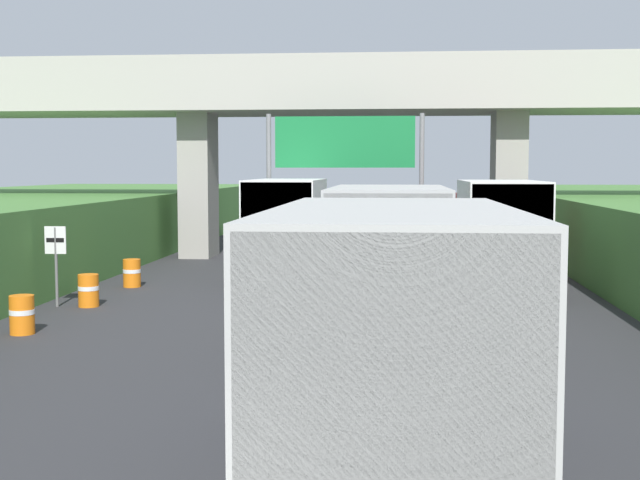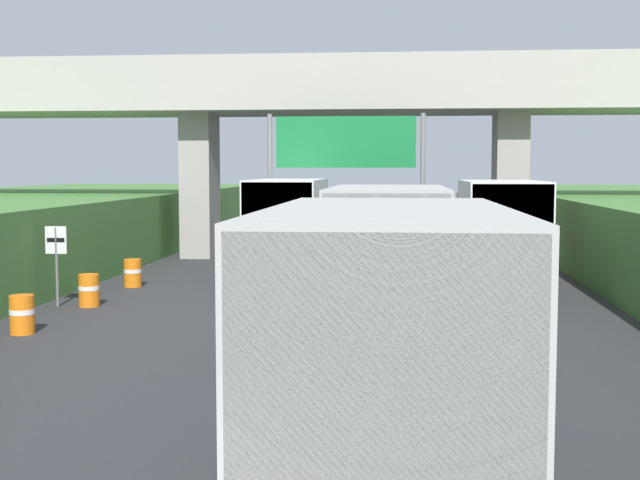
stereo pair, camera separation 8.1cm
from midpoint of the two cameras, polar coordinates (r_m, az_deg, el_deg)
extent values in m
cube|color=white|center=(29.90, 1.32, -2.50)|extent=(0.20, 92.22, 0.01)
cube|color=#ADA89E|center=(36.28, 2.03, 9.37)|extent=(40.00, 4.80, 1.10)
cube|color=#ADA89E|center=(34.18, 1.83, 11.50)|extent=(40.00, 0.36, 1.10)
cube|color=#ADA89E|center=(38.59, 2.22, 10.73)|extent=(40.00, 0.36, 1.10)
cube|color=#9F9A91|center=(37.12, -8.20, 3.62)|extent=(1.30, 2.20, 6.14)
cube|color=#9F9A91|center=(36.42, 12.43, 3.54)|extent=(1.30, 2.20, 6.14)
cylinder|color=slate|center=(32.09, -3.51, 3.22)|extent=(0.18, 0.18, 5.84)
cylinder|color=slate|center=(31.74, 6.73, 3.17)|extent=(0.18, 0.18, 5.84)
cube|color=#167238|center=(31.79, 1.59, 6.58)|extent=(5.20, 0.12, 1.90)
cube|color=white|center=(31.77, 1.59, 6.58)|extent=(4.89, 0.01, 1.67)
cylinder|color=slate|center=(24.55, -17.34, -1.75)|extent=(0.08, 0.08, 2.20)
cube|color=white|center=(24.46, -17.40, -0.01)|extent=(0.60, 0.03, 0.76)
cube|color=black|center=(24.45, -17.41, -0.01)|extent=(0.50, 0.01, 0.12)
cube|color=black|center=(9.85, 4.63, -13.87)|extent=(1.10, 7.30, 0.36)
cube|color=#233D9E|center=(12.09, 4.78, -4.36)|extent=(2.10, 2.10, 2.10)
cube|color=#2D3842|center=(13.06, 4.82, -2.35)|extent=(1.89, 0.06, 0.90)
cube|color=#B7B7B2|center=(8.45, 4.64, -6.63)|extent=(2.30, 5.20, 2.60)
cube|color=gray|center=(5.95, 4.41, -11.56)|extent=(2.21, 0.04, 2.50)
cylinder|color=black|center=(12.44, 0.18, -10.74)|extent=(0.30, 0.96, 0.96)
cylinder|color=black|center=(12.43, 9.29, -10.81)|extent=(0.30, 0.96, 0.96)
cube|color=black|center=(27.66, 11.61, -1.83)|extent=(1.10, 7.30, 0.36)
cube|color=red|center=(30.13, 11.09, 1.07)|extent=(2.10, 2.10, 2.10)
cube|color=#2D3842|center=(31.12, 10.91, 1.74)|extent=(1.89, 0.06, 0.90)
cube|color=silver|center=(26.49, 11.92, 1.09)|extent=(2.30, 5.20, 2.60)
cube|color=#A8A8A4|center=(23.94, 12.64, 0.69)|extent=(2.21, 0.04, 2.50)
cylinder|color=black|center=(30.17, 9.22, -1.59)|extent=(0.30, 0.96, 0.96)
cylinder|color=black|center=(30.37, 12.87, -1.60)|extent=(0.30, 0.96, 0.96)
cylinder|color=black|center=(25.13, 9.81, -2.88)|extent=(0.30, 0.96, 0.96)
cylinder|color=black|center=(25.40, 14.63, -2.88)|extent=(0.30, 0.96, 0.96)
cylinder|color=black|center=(26.80, 9.52, -2.39)|extent=(0.30, 0.96, 0.96)
cylinder|color=black|center=(27.05, 14.04, -2.41)|extent=(0.30, 0.96, 0.96)
cube|color=black|center=(30.03, -2.05, -1.21)|extent=(1.10, 7.30, 0.36)
cube|color=silver|center=(32.50, -1.49, 1.43)|extent=(2.10, 2.10, 2.10)
cube|color=#2D3842|center=(33.50, -1.29, 2.04)|extent=(1.89, 0.06, 0.90)
cube|color=silver|center=(28.87, -2.32, 1.49)|extent=(2.30, 5.20, 2.60)
cube|color=#A8A8A6|center=(26.32, -3.05, 1.17)|extent=(2.21, 0.04, 2.50)
cylinder|color=black|center=(32.74, -3.17, -1.03)|extent=(0.30, 0.96, 0.96)
cylinder|color=black|center=(32.52, 0.22, -1.06)|extent=(0.30, 0.96, 0.96)
cylinder|color=black|center=(27.77, -4.88, -2.09)|extent=(0.30, 0.96, 0.96)
cylinder|color=black|center=(27.49, -0.48, -2.15)|extent=(0.30, 0.96, 0.96)
cylinder|color=black|center=(29.43, -4.31, -1.70)|extent=(0.30, 0.96, 0.96)
cylinder|color=black|center=(29.16, -0.16, -1.75)|extent=(0.30, 0.96, 0.96)
cube|color=black|center=(18.54, 4.49, -4.99)|extent=(1.10, 7.30, 0.36)
cube|color=gold|center=(20.95, 4.59, -0.47)|extent=(2.10, 2.10, 2.10)
cube|color=#2D3842|center=(21.94, 4.62, 0.56)|extent=(1.89, 0.06, 0.90)
cube|color=#B7B7B2|center=(17.30, 4.48, -0.75)|extent=(2.30, 5.20, 2.60)
cube|color=gray|center=(14.73, 4.36, -1.72)|extent=(2.21, 0.04, 2.50)
cylinder|color=black|center=(21.16, 1.93, -4.25)|extent=(0.30, 0.96, 0.96)
cylinder|color=black|center=(21.14, 7.20, -4.29)|extent=(0.30, 0.96, 0.96)
cylinder|color=black|center=(16.18, 0.56, -7.07)|extent=(0.30, 0.96, 0.96)
cylinder|color=black|center=(16.16, 8.21, -7.14)|extent=(0.30, 0.96, 0.96)
cylinder|color=black|center=(17.83, 1.00, -5.96)|extent=(0.30, 0.96, 0.96)
cylinder|color=black|center=(17.81, 7.92, -6.02)|extent=(0.30, 0.96, 0.96)
cube|color=#B2B5B7|center=(45.86, 0.37, 0.93)|extent=(1.76, 4.10, 0.76)
cube|color=#B2B5B7|center=(45.67, 0.35, 1.79)|extent=(1.56, 1.90, 0.64)
cube|color=#2D3842|center=(44.75, 0.26, 1.73)|extent=(1.44, 0.06, 0.54)
cylinder|color=black|center=(47.22, -0.50, 0.58)|extent=(0.22, 0.64, 0.64)
cylinder|color=black|center=(47.09, 1.49, 0.56)|extent=(0.22, 0.64, 0.64)
cylinder|color=black|center=(44.70, -0.81, 0.34)|extent=(0.22, 0.64, 0.64)
cylinder|color=black|center=(44.56, 1.28, 0.32)|extent=(0.22, 0.64, 0.64)
cylinder|color=orange|center=(20.85, -19.44, -4.74)|extent=(0.56, 0.56, 0.90)
cylinder|color=white|center=(20.84, -19.45, -4.55)|extent=(0.57, 0.57, 0.12)
cylinder|color=orange|center=(24.39, -15.34, -3.28)|extent=(0.56, 0.56, 0.90)
cylinder|color=white|center=(24.38, -15.34, -3.11)|extent=(0.57, 0.57, 0.12)
cylinder|color=orange|center=(28.08, -12.57, -2.18)|extent=(0.56, 0.56, 0.90)
cylinder|color=white|center=(28.07, -12.57, -2.03)|extent=(0.57, 0.57, 0.12)
camera|label=1|loc=(0.04, -90.11, -0.01)|focal=47.78mm
camera|label=2|loc=(0.04, 89.89, 0.01)|focal=47.78mm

